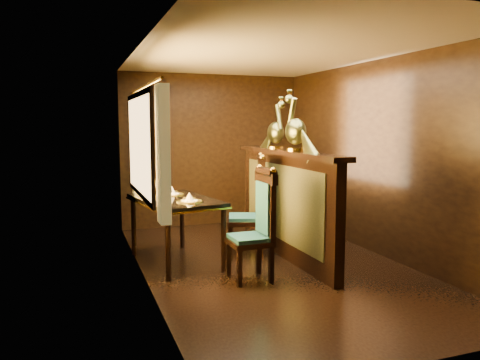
{
  "coord_description": "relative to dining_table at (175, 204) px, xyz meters",
  "views": [
    {
      "loc": [
        -2.2,
        -5.01,
        1.68
      ],
      "look_at": [
        -0.27,
        0.36,
        1.0
      ],
      "focal_mm": 35.0,
      "sensor_mm": 36.0,
      "label": 1
    }
  ],
  "objects": [
    {
      "name": "dining_table",
      "position": [
        0.0,
        0.0,
        0.0
      ],
      "size": [
        1.04,
        1.47,
        0.99
      ],
      "rotation": [
        0.0,
        0.0,
        0.18
      ],
      "color": "black",
      "rests_on": "ground"
    },
    {
      "name": "room_shell",
      "position": [
        0.97,
        -0.48,
        0.86
      ],
      "size": [
        3.04,
        5.04,
        2.52
      ],
      "color": "black",
      "rests_on": "ground"
    },
    {
      "name": "chair_left",
      "position": [
        0.73,
        -0.9,
        -0.08
      ],
      "size": [
        0.44,
        0.49,
        1.24
      ],
      "rotation": [
        0.0,
        0.0,
        0.01
      ],
      "color": "black",
      "rests_on": "ground"
    },
    {
      "name": "peacock_left",
      "position": [
        1.38,
        -0.45,
        1.01
      ],
      "size": [
        0.23,
        0.63,
        0.75
      ],
      "primitive_type": null,
      "color": "#194D33",
      "rests_on": "partition"
    },
    {
      "name": "partition",
      "position": [
        1.37,
        -0.19,
        -0.01
      ],
      "size": [
        0.26,
        2.7,
        1.36
      ],
      "color": "black",
      "rests_on": "ground"
    },
    {
      "name": "ground",
      "position": [
        1.05,
        -0.49,
        -0.72
      ],
      "size": [
        5.0,
        5.0,
        0.0
      ],
      "primitive_type": "plane",
      "color": "black",
      "rests_on": "ground"
    },
    {
      "name": "peacock_right",
      "position": [
        1.38,
        0.13,
        0.97
      ],
      "size": [
        0.21,
        0.56,
        0.67
      ],
      "primitive_type": null,
      "color": "#194D33",
      "rests_on": "partition"
    },
    {
      "name": "chair_right",
      "position": [
        1.03,
        -0.02,
        -0.04
      ],
      "size": [
        0.6,
        0.62,
        1.31
      ],
      "rotation": [
        0.0,
        0.0,
        -0.33
      ],
      "color": "black",
      "rests_on": "ground"
    }
  ]
}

